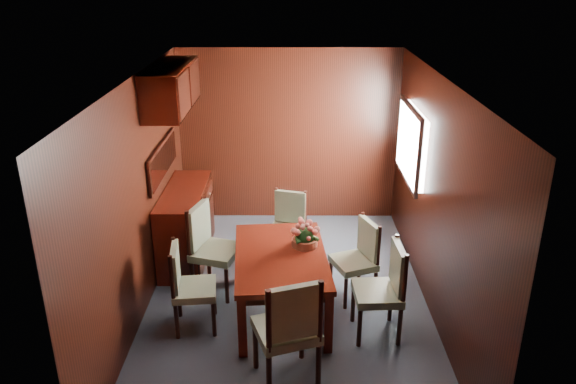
{
  "coord_description": "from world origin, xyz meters",
  "views": [
    {
      "loc": [
        0.03,
        -5.2,
        3.39
      ],
      "look_at": [
        0.0,
        0.57,
        1.05
      ],
      "focal_mm": 35.0,
      "sensor_mm": 36.0,
      "label": 1
    }
  ],
  "objects_px": {
    "dining_table": "(281,263)",
    "chair_right_near": "(385,285)",
    "chair_head": "(289,326)",
    "sideboard": "(186,224)",
    "flower_centerpiece": "(305,234)",
    "chair_left_near": "(187,283)"
  },
  "relations": [
    {
      "from": "sideboard",
      "to": "chair_head",
      "type": "bearing_deg",
      "value": -60.92
    },
    {
      "from": "sideboard",
      "to": "flower_centerpiece",
      "type": "relative_size",
      "value": 4.85
    },
    {
      "from": "sideboard",
      "to": "flower_centerpiece",
      "type": "height_order",
      "value": "flower_centerpiece"
    },
    {
      "from": "chair_right_near",
      "to": "flower_centerpiece",
      "type": "relative_size",
      "value": 3.39
    },
    {
      "from": "chair_right_near",
      "to": "chair_head",
      "type": "xyz_separation_m",
      "value": [
        -0.92,
        -0.74,
        0.05
      ]
    },
    {
      "from": "sideboard",
      "to": "chair_head",
      "type": "xyz_separation_m",
      "value": [
        1.27,
        -2.28,
        0.14
      ]
    },
    {
      "from": "chair_right_near",
      "to": "chair_left_near",
      "type": "bearing_deg",
      "value": 84.5
    },
    {
      "from": "sideboard",
      "to": "chair_head",
      "type": "height_order",
      "value": "chair_head"
    },
    {
      "from": "dining_table",
      "to": "flower_centerpiece",
      "type": "height_order",
      "value": "flower_centerpiece"
    },
    {
      "from": "sideboard",
      "to": "chair_right_near",
      "type": "xyz_separation_m",
      "value": [
        2.19,
        -1.55,
        0.09
      ]
    },
    {
      "from": "sideboard",
      "to": "chair_left_near",
      "type": "xyz_separation_m",
      "value": [
        0.26,
        -1.45,
        0.06
      ]
    },
    {
      "from": "chair_right_near",
      "to": "flower_centerpiece",
      "type": "bearing_deg",
      "value": 52.44
    },
    {
      "from": "dining_table",
      "to": "chair_head",
      "type": "xyz_separation_m",
      "value": [
        0.09,
        -1.08,
        0.0
      ]
    },
    {
      "from": "sideboard",
      "to": "chair_right_near",
      "type": "distance_m",
      "value": 2.68
    },
    {
      "from": "dining_table",
      "to": "chair_right_near",
      "type": "distance_m",
      "value": 1.07
    },
    {
      "from": "dining_table",
      "to": "sideboard",
      "type": "bearing_deg",
      "value": 129.92
    },
    {
      "from": "chair_left_near",
      "to": "flower_centerpiece",
      "type": "distance_m",
      "value": 1.28
    },
    {
      "from": "sideboard",
      "to": "chair_left_near",
      "type": "bearing_deg",
      "value": -79.72
    },
    {
      "from": "sideboard",
      "to": "dining_table",
      "type": "distance_m",
      "value": 1.69
    },
    {
      "from": "dining_table",
      "to": "chair_head",
      "type": "distance_m",
      "value": 1.08
    },
    {
      "from": "chair_head",
      "to": "flower_centerpiece",
      "type": "xyz_separation_m",
      "value": [
        0.16,
        1.27,
        0.23
      ]
    },
    {
      "from": "dining_table",
      "to": "chair_left_near",
      "type": "bearing_deg",
      "value": -169.3
    }
  ]
}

